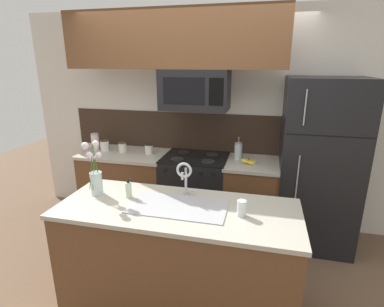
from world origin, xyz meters
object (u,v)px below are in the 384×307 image
object	(u,v)px
sink_faucet	(185,174)
drinking_glass	(242,208)
storage_jar_squat	(149,149)
french_press	(238,151)
refrigerator	(318,165)
storage_jar_tall	(95,142)
storage_jar_short	(123,147)
flower_vase	(96,177)
storage_jar_medium	(105,145)
banana_bunch	(249,162)
microwave	(195,90)
dish_soap_bottle	(129,190)
stove_range	(195,193)

from	to	relation	value
sink_faucet	drinking_glass	world-z (taller)	sink_faucet
storage_jar_squat	french_press	xyz separation A→B (m)	(1.09, 0.03, 0.04)
refrigerator	drinking_glass	bearing A→B (deg)	-119.03
storage_jar_tall	storage_jar_short	xyz separation A→B (m)	(0.39, -0.02, -0.04)
flower_vase	storage_jar_squat	bearing A→B (deg)	90.43
storage_jar_short	drinking_glass	xyz separation A→B (m)	(1.58, -1.29, -0.00)
storage_jar_tall	storage_jar_medium	distance (m)	0.14
storage_jar_short	french_press	distance (m)	1.44
refrigerator	storage_jar_medium	world-z (taller)	refrigerator
refrigerator	french_press	world-z (taller)	refrigerator
sink_faucet	banana_bunch	bearing A→B (deg)	64.62
storage_jar_short	flower_vase	xyz separation A→B (m)	(0.35, -1.20, 0.10)
microwave	dish_soap_bottle	world-z (taller)	microwave
storage_jar_squat	drinking_glass	distance (m)	1.80
refrigerator	sink_faucet	size ratio (longest dim) A/B	6.06
sink_faucet	flower_vase	size ratio (longest dim) A/B	0.65
banana_bunch	dish_soap_bottle	bearing A→B (deg)	-129.50
refrigerator	drinking_glass	size ratio (longest dim) A/B	15.30
refrigerator	storage_jar_tall	distance (m)	2.69
banana_bunch	drinking_glass	world-z (taller)	drinking_glass
flower_vase	storage_jar_tall	bearing A→B (deg)	121.23
banana_bunch	french_press	world-z (taller)	french_press
storage_jar_tall	dish_soap_bottle	world-z (taller)	storage_jar_tall
banana_bunch	dish_soap_bottle	distance (m)	1.45
stove_range	storage_jar_squat	bearing A→B (deg)	176.90
banana_bunch	sink_faucet	distance (m)	1.11
microwave	refrigerator	xyz separation A→B (m)	(1.36, 0.04, -0.78)
storage_jar_medium	flower_vase	xyz separation A→B (m)	(0.61, -1.22, 0.09)
sink_faucet	dish_soap_bottle	bearing A→B (deg)	-164.37
stove_range	storage_jar_short	bearing A→B (deg)	179.25
storage_jar_squat	dish_soap_bottle	xyz separation A→B (m)	(0.30, -1.21, 0.01)
storage_jar_tall	storage_jar_medium	world-z (taller)	storage_jar_tall
stove_range	drinking_glass	bearing A→B (deg)	-63.10
dish_soap_bottle	drinking_glass	size ratio (longest dim) A/B	1.36
storage_jar_squat	drinking_glass	bearing A→B (deg)	-46.46
storage_jar_medium	banana_bunch	distance (m)	1.82
french_press	storage_jar_squat	bearing A→B (deg)	-178.53
microwave	sink_faucet	distance (m)	1.20
refrigerator	flower_vase	size ratio (longest dim) A/B	3.92
refrigerator	flower_vase	distance (m)	2.30
microwave	stove_range	bearing A→B (deg)	90.16
storage_jar_tall	stove_range	bearing A→B (deg)	-1.56
flower_vase	sink_faucet	bearing A→B (deg)	10.62
microwave	storage_jar_short	xyz separation A→B (m)	(-0.94, 0.03, -0.73)
storage_jar_squat	storage_jar_tall	bearing A→B (deg)	179.68
french_press	microwave	bearing A→B (deg)	-170.72
stove_range	microwave	world-z (taller)	microwave
french_press	drinking_glass	distance (m)	1.34
storage_jar_short	storage_jar_medium	bearing A→B (deg)	176.17
microwave	storage_jar_short	world-z (taller)	microwave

